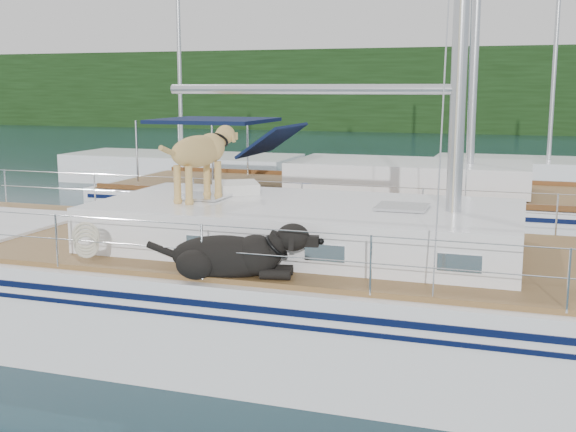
% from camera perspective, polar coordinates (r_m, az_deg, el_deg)
% --- Properties ---
extents(ground, '(120.00, 120.00, 0.00)m').
position_cam_1_polar(ground, '(9.67, -3.23, -9.40)').
color(ground, black).
rests_on(ground, ground).
extents(tree_line, '(90.00, 3.00, 6.00)m').
position_cam_1_polar(tree_line, '(53.57, 15.09, 9.55)').
color(tree_line, black).
rests_on(tree_line, ground).
extents(shore_bank, '(92.00, 1.00, 1.20)m').
position_cam_1_polar(shore_bank, '(54.83, 15.06, 7.05)').
color(shore_bank, '#595147').
rests_on(shore_bank, ground).
extents(main_sailboat, '(12.00, 3.89, 14.01)m').
position_cam_1_polar(main_sailboat, '(9.43, -2.79, -5.58)').
color(main_sailboat, white).
rests_on(main_sailboat, ground).
extents(neighbor_sailboat, '(11.00, 3.50, 13.30)m').
position_cam_1_polar(neighbor_sailboat, '(15.47, 5.52, 0.39)').
color(neighbor_sailboat, white).
rests_on(neighbor_sailboat, ground).
extents(bg_boat_west, '(8.00, 3.00, 11.65)m').
position_cam_1_polar(bg_boat_west, '(25.34, -8.36, 3.72)').
color(bg_boat_west, white).
rests_on(bg_boat_west, ground).
extents(bg_boat_center, '(7.20, 3.00, 11.65)m').
position_cam_1_polar(bg_boat_center, '(24.62, 19.82, 3.05)').
color(bg_boat_center, white).
rests_on(bg_boat_center, ground).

